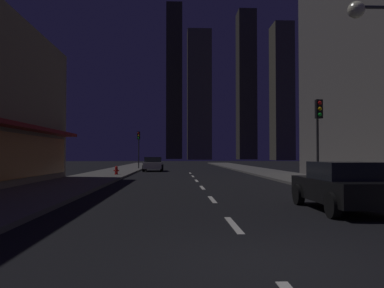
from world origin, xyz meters
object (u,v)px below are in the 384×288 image
Objects in this scene: traffic_light_near_right at (318,123)px; traffic_light_far_left at (139,141)px; car_parked_far at (153,164)px; fire_hydrant_far_left at (116,171)px; car_parked_near at (343,186)px; street_lamp_right at (380,52)px.

traffic_light_far_left is (-11.00, 25.82, 0.00)m from traffic_light_near_right.
car_parked_far is 6.48× the size of fire_hydrant_far_left.
street_lamp_right is at bearing 32.68° from car_parked_near.
traffic_light_near_right reaches higher than car_parked_near.
car_parked_far is 9.83m from fire_hydrant_far_left.
street_lamp_right is (10.88, -31.66, 1.87)m from traffic_light_far_left.
traffic_light_far_left is at bearing 113.08° from traffic_light_near_right.
car_parked_near is 4.81m from street_lamp_right.
traffic_light_near_right is (9.10, -21.45, 2.45)m from car_parked_far.
car_parked_far is 0.64× the size of street_lamp_right.
car_parked_near is 1.01× the size of traffic_light_far_left.
traffic_light_far_left is (-1.90, 4.36, 2.45)m from car_parked_far.
car_parked_far is (-7.20, 28.44, 0.00)m from car_parked_near.
car_parked_near is 29.34m from car_parked_far.
traffic_light_near_right reaches higher than fire_hydrant_far_left.
street_lamp_right is (1.78, 1.14, 4.33)m from car_parked_near.
traffic_light_far_left is 33.53m from street_lamp_right.
car_parked_near is 21.14m from fire_hydrant_far_left.
street_lamp_right is (-0.12, -5.84, 1.87)m from traffic_light_near_right.
car_parked_near is at bearing -147.32° from street_lamp_right.
traffic_light_far_left is 0.64× the size of street_lamp_right.
car_parked_far is 23.43m from traffic_light_near_right.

